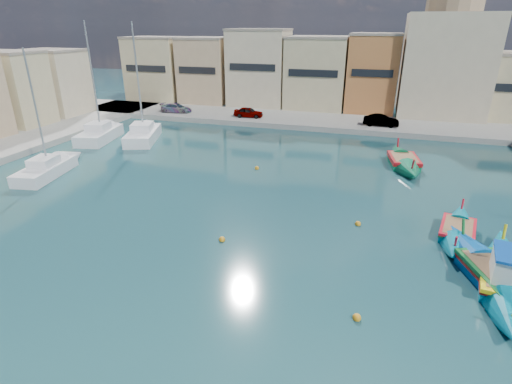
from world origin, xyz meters
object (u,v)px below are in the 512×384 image
at_px(yacht_north, 147,131).
at_px(yacht_mid, 59,164).
at_px(luzzu_turquoise_cabin, 505,279).
at_px(luzzu_cyan_mid, 457,232).
at_px(luzzu_blue_south, 498,279).
at_px(luzzu_green, 403,162).
at_px(yacht_midnorth, 108,131).
at_px(church_block, 447,50).

relative_size(yacht_north, yacht_mid, 1.19).
bearing_deg(yacht_mid, luzzu_turquoise_cabin, -12.94).
bearing_deg(luzzu_cyan_mid, luzzu_turquoise_cabin, -73.42).
relative_size(luzzu_cyan_mid, luzzu_blue_south, 0.76).
distance_m(luzzu_cyan_mid, luzzu_green, 12.45).
relative_size(yacht_midnorth, yacht_mid, 1.20).
distance_m(luzzu_green, yacht_midnorth, 30.73).
relative_size(luzzu_blue_south, yacht_north, 0.80).
height_order(yacht_north, yacht_midnorth, yacht_midnorth).
height_order(luzzu_cyan_mid, yacht_north, yacht_north).
xyz_separation_m(church_block, luzzu_green, (-4.58, -21.39, -8.11)).
distance_m(luzzu_cyan_mid, yacht_north, 32.55).
bearing_deg(luzzu_blue_south, church_block, 88.74).
height_order(church_block, luzzu_green, church_block).
bearing_deg(church_block, luzzu_turquoise_cabin, -90.84).
distance_m(luzzu_turquoise_cabin, yacht_mid, 32.82).
bearing_deg(luzzu_cyan_mid, church_block, 86.66).
height_order(luzzu_turquoise_cabin, luzzu_cyan_mid, luzzu_turquoise_cabin).
xyz_separation_m(luzzu_turquoise_cabin, yacht_mid, (-31.99, 7.35, 0.03)).
relative_size(luzzu_turquoise_cabin, yacht_north, 0.80).
xyz_separation_m(church_block, luzzu_turquoise_cabin, (-0.56, -38.23, -8.03)).
xyz_separation_m(yacht_north, yacht_midnorth, (-4.15, -1.30, 0.01)).
bearing_deg(church_block, luzzu_blue_south, -91.26).
bearing_deg(luzzu_green, luzzu_cyan_mid, -77.84).
bearing_deg(church_block, luzzu_cyan_mid, -93.34).
bearing_deg(luzzu_cyan_mid, luzzu_green, 102.16).
bearing_deg(luzzu_turquoise_cabin, yacht_north, 148.03).
xyz_separation_m(luzzu_cyan_mid, luzzu_blue_south, (1.12, -4.63, 0.07)).
distance_m(luzzu_turquoise_cabin, luzzu_green, 17.32).
bearing_deg(luzzu_cyan_mid, yacht_midnorth, 158.54).
relative_size(luzzu_turquoise_cabin, luzzu_green, 1.12).
height_order(church_block, yacht_north, church_block).
bearing_deg(luzzu_turquoise_cabin, luzzu_green, 103.40).
bearing_deg(yacht_mid, luzzu_cyan_mid, -4.98).
xyz_separation_m(luzzu_turquoise_cabin, yacht_midnorth, (-34.73, 17.79, 0.12)).
distance_m(luzzu_turquoise_cabin, luzzu_blue_south, 0.29).
bearing_deg(yacht_midnorth, luzzu_turquoise_cabin, -27.12).
bearing_deg(church_block, luzzu_green, -102.08).
bearing_deg(luzzu_turquoise_cabin, yacht_midnorth, 152.88).
relative_size(luzzu_blue_south, yacht_mid, 0.95).
xyz_separation_m(luzzu_cyan_mid, yacht_north, (-29.19, 14.41, 0.26)).
bearing_deg(luzzu_green, yacht_north, 175.18).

